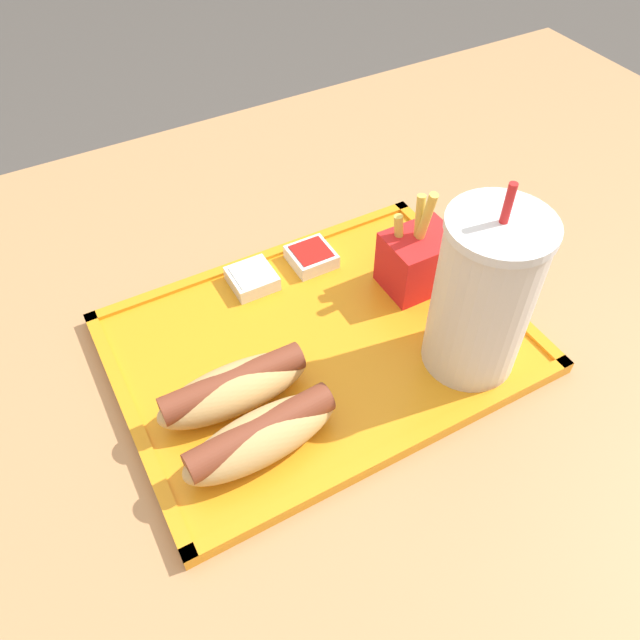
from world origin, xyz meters
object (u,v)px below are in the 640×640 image
(hot_dog_near, at_px, (234,388))
(fries_carton, at_px, (418,259))
(soda_cup, at_px, (483,296))
(hot_dog_far, at_px, (261,436))
(sauce_cup_ketchup, at_px, (311,256))
(sauce_cup_mayo, at_px, (252,278))

(hot_dog_near, xyz_separation_m, fries_carton, (-0.23, -0.05, 0.01))
(soda_cup, relative_size, hot_dog_far, 1.38)
(hot_dog_far, xyz_separation_m, hot_dog_near, (0.00, -0.06, -0.00))
(sauce_cup_ketchup, bearing_deg, sauce_cup_mayo, -0.17)
(soda_cup, bearing_deg, fries_carton, -97.60)
(hot_dog_near, bearing_deg, sauce_cup_ketchup, -138.13)
(soda_cup, xyz_separation_m, hot_dog_far, (0.21, -0.00, -0.06))
(hot_dog_far, bearing_deg, fries_carton, -154.95)
(hot_dog_near, distance_m, fries_carton, 0.23)
(hot_dog_far, relative_size, hot_dog_near, 1.02)
(fries_carton, bearing_deg, hot_dog_near, 12.70)
(hot_dog_far, height_order, sauce_cup_ketchup, hot_dog_far)
(hot_dog_far, bearing_deg, soda_cup, 179.88)
(soda_cup, relative_size, hot_dog_near, 1.41)
(soda_cup, distance_m, sauce_cup_mayo, 0.24)
(hot_dog_far, xyz_separation_m, fries_carton, (-0.23, -0.11, 0.01))
(sauce_cup_mayo, bearing_deg, soda_cup, 126.09)
(fries_carton, bearing_deg, sauce_cup_ketchup, -45.02)
(hot_dog_far, relative_size, sauce_cup_ketchup, 3.12)
(soda_cup, bearing_deg, sauce_cup_ketchup, -70.53)
(sauce_cup_mayo, bearing_deg, hot_dog_near, 59.88)
(sauce_cup_ketchup, bearing_deg, fries_carton, 134.98)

